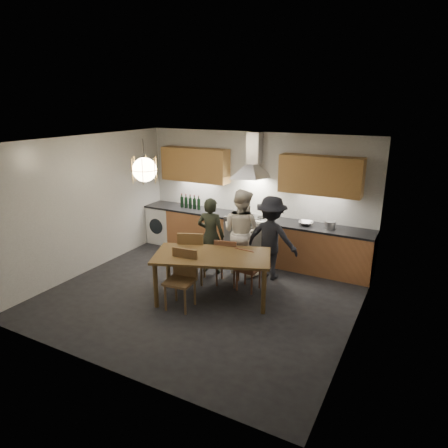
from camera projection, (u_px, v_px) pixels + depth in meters
The scene contains 17 objects.
ground at pixel (202, 295), 6.85m from camera, with size 5.00×5.00×0.00m, color black.
room_shell at pixel (200, 198), 6.34m from camera, with size 5.02×4.52×2.61m.
counter_run at pixel (250, 238), 8.35m from camera, with size 5.00×0.62×0.90m.
range_stove at pixel (249, 238), 8.36m from camera, with size 0.90×0.60×0.92m.
wall_fixtures at pixel (253, 169), 8.04m from camera, with size 4.30×0.54×1.10m.
pendant_lamp at pixel (145, 170), 6.59m from camera, with size 0.43×0.43×0.70m.
dining_table at pixel (212, 260), 6.52m from camera, with size 2.09×1.55×0.79m.
chair_back_left at pixel (192, 254), 7.12m from camera, with size 0.59×0.59×1.00m.
chair_back_mid at pixel (227, 259), 7.07m from camera, with size 0.47×0.47×0.88m.
chair_back_right at pixel (246, 267), 6.86m from camera, with size 0.39×0.39×0.80m.
chair_front at pixel (182, 274), 6.35m from camera, with size 0.47×0.47×0.95m.
person_left at pixel (211, 236), 7.58m from camera, with size 0.54×0.35×1.48m, color black.
person_mid at pixel (242, 232), 7.53m from camera, with size 0.80×0.62×1.64m, color silver.
person_right at pixel (271, 238), 7.31m from camera, with size 1.01×0.58×1.56m, color black.
mixing_bowl at pixel (306, 223), 7.68m from camera, with size 0.28×0.28×0.07m, color #B5B5B9.
stock_pot at pixel (330, 225), 7.44m from camera, with size 0.20×0.20×0.14m, color #ABABAE.
wine_bottles at pixel (190, 202), 8.83m from camera, with size 0.51×0.07×0.31m.
Camera 1 is at (3.23, -5.28, 3.19)m, focal length 32.00 mm.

